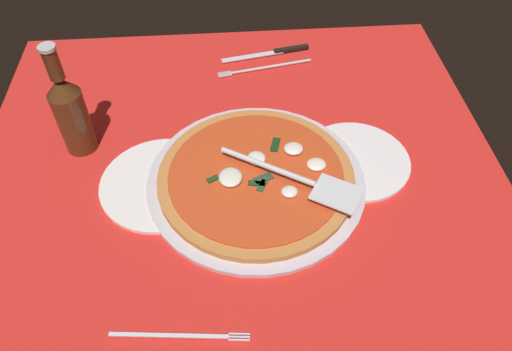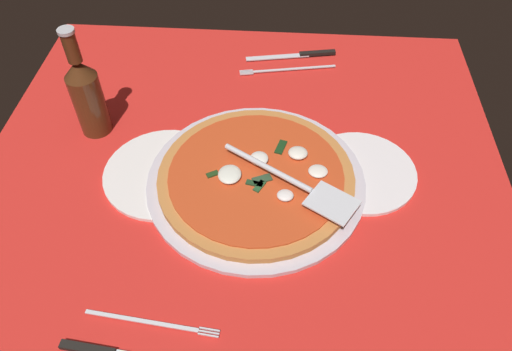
# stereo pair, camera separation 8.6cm
# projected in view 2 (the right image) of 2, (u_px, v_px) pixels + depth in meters

# --- Properties ---
(ground_plane) EXTENTS (0.97, 0.97, 0.01)m
(ground_plane) POSITION_uv_depth(u_px,v_px,m) (241.00, 181.00, 0.89)
(ground_plane) COLOR red
(checker_pattern) EXTENTS (0.97, 0.97, 0.00)m
(checker_pattern) POSITION_uv_depth(u_px,v_px,m) (241.00, 179.00, 0.89)
(checker_pattern) COLOR silver
(checker_pattern) RESTS_ON ground_plane
(pizza_pan) EXTENTS (0.39, 0.39, 0.01)m
(pizza_pan) POSITION_uv_depth(u_px,v_px,m) (256.00, 181.00, 0.87)
(pizza_pan) COLOR silver
(pizza_pan) RESTS_ON ground_plane
(dinner_plate_left) EXTENTS (0.22, 0.22, 0.01)m
(dinner_plate_left) POSITION_uv_depth(u_px,v_px,m) (164.00, 173.00, 0.89)
(dinner_plate_left) COLOR white
(dinner_plate_left) RESTS_ON ground_plane
(dinner_plate_right) EXTENTS (0.20, 0.20, 0.01)m
(dinner_plate_right) POSITION_uv_depth(u_px,v_px,m) (361.00, 172.00, 0.89)
(dinner_plate_right) COLOR white
(dinner_plate_right) RESTS_ON ground_plane
(pizza) EXTENTS (0.35, 0.35, 0.03)m
(pizza) POSITION_uv_depth(u_px,v_px,m) (257.00, 176.00, 0.86)
(pizza) COLOR #C4783A
(pizza) RESTS_ON pizza_pan
(pizza_server) EXTENTS (0.24, 0.17, 0.01)m
(pizza_server) POSITION_uv_depth(u_px,v_px,m) (295.00, 183.00, 0.82)
(pizza_server) COLOR silver
(pizza_server) RESTS_ON pizza
(place_setting_near) EXTENTS (0.22, 0.13, 0.01)m
(place_setting_near) POSITION_uv_depth(u_px,v_px,m) (134.00, 341.00, 0.68)
(place_setting_near) COLOR white
(place_setting_near) RESTS_ON ground_plane
(place_setting_far) EXTENTS (0.22, 0.14, 0.01)m
(place_setting_far) POSITION_uv_depth(u_px,v_px,m) (293.00, 63.00, 1.12)
(place_setting_far) COLOR white
(place_setting_far) RESTS_ON ground_plane
(beer_bottle) EXTENTS (0.06, 0.06, 0.23)m
(beer_bottle) POSITION_uv_depth(u_px,v_px,m) (87.00, 95.00, 0.91)
(beer_bottle) COLOR #4C2813
(beer_bottle) RESTS_ON ground_plane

